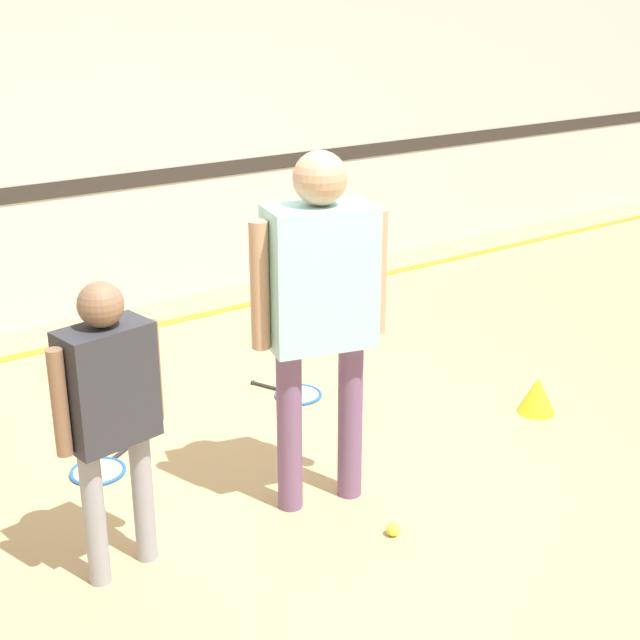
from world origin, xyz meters
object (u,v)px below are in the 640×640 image
Objects in this scene: racket_second_spare at (296,394)px; training_cone at (537,395)px; person_student_left at (110,400)px; racket_spare_on_floor at (100,470)px; tennis_ball_by_spare_racket at (84,457)px; person_instructor at (320,296)px; tennis_ball_near_instructor at (393,529)px.

racket_second_spare is 2.32× the size of training_cone.
person_student_left is 5.81× the size of training_cone.
racket_second_spare is at bearing 23.62° from person_student_left.
racket_spare_on_floor is (0.24, 0.87, -0.82)m from person_student_left.
racket_spare_on_floor is at bearing 160.67° from training_cone.
person_student_left reaches higher than tennis_ball_by_spare_racket.
racket_spare_on_floor is 7.47× the size of tennis_ball_by_spare_racket.
training_cone is at bearing -157.99° from racket_second_spare.
tennis_ball_by_spare_racket is at bearing 68.87° from person_student_left.
racket_spare_on_floor is (-0.80, 0.90, -1.07)m from person_instructor.
racket_second_spare is at bearing -25.71° from racket_spare_on_floor.
person_instructor reaches higher than training_cone.
person_instructor is at bearing -51.75° from tennis_ball_by_spare_racket.
tennis_ball_by_spare_racket is 0.29× the size of training_cone.
person_instructor reaches higher than tennis_ball_by_spare_racket.
person_student_left is at bearing -138.52° from racket_spare_on_floor.
tennis_ball_by_spare_racket is (-0.92, 1.51, 0.00)m from tennis_ball_near_instructor.
tennis_ball_near_instructor is at bearing -63.71° from person_instructor.
person_instructor is 3.29× the size of racket_second_spare.
person_student_left reaches higher than training_cone.
racket_second_spare is 1.49m from training_cone.
person_student_left is 1.22m from racket_spare_on_floor.
person_instructor reaches higher than racket_second_spare.
racket_second_spare is (0.58, 1.08, -1.07)m from person_instructor.
person_student_left is 1.31m from tennis_ball_by_spare_racket.
racket_spare_on_floor is 2.14× the size of training_cone.
training_cone is (2.68, 0.01, -0.71)m from person_student_left.
racket_second_spare is 1.41m from tennis_ball_by_spare_racket.
racket_second_spare is 8.09× the size of tennis_ball_near_instructor.
tennis_ball_near_instructor is at bearing -32.68° from person_student_left.
person_instructor is 1.70m from tennis_ball_by_spare_racket.
person_student_left reaches higher than tennis_ball_near_instructor.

